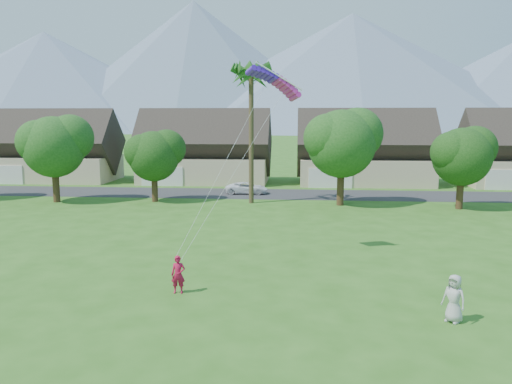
# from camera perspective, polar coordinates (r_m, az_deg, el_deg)

# --- Properties ---
(ground) EXTENTS (500.00, 500.00, 0.00)m
(ground) POSITION_cam_1_polar(r_m,az_deg,el_deg) (18.17, -2.78, -16.74)
(ground) COLOR #2D6019
(ground) RESTS_ON ground
(street) EXTENTS (90.00, 7.00, 0.01)m
(street) POSITION_cam_1_polar(r_m,az_deg,el_deg) (50.92, 2.28, -0.23)
(street) COLOR #2D2D30
(street) RESTS_ON ground
(kite_flyer) EXTENTS (0.65, 0.45, 1.70)m
(kite_flyer) POSITION_cam_1_polar(r_m,az_deg,el_deg) (22.67, -8.88, -9.31)
(kite_flyer) COLOR #AC1338
(kite_flyer) RESTS_ON ground
(watcher) EXTENTS (1.07, 1.06, 1.86)m
(watcher) POSITION_cam_1_polar(r_m,az_deg,el_deg) (20.81, 21.69, -11.24)
(watcher) COLOR #B0AFAC
(watcher) RESTS_ON ground
(parked_car) EXTENTS (4.29, 1.99, 1.19)m
(parked_car) POSITION_cam_1_polar(r_m,az_deg,el_deg) (51.06, -1.05, 0.46)
(parked_car) COLOR white
(parked_car) RESTS_ON ground
(mountain_ridge) EXTENTS (540.00, 240.00, 70.00)m
(mountain_ridge) POSITION_cam_1_polar(r_m,az_deg,el_deg) (277.22, 6.69, 12.88)
(mountain_ridge) COLOR slate
(mountain_ridge) RESTS_ON ground
(houses_row) EXTENTS (72.75, 8.19, 8.86)m
(houses_row) POSITION_cam_1_polar(r_m,az_deg,el_deg) (59.46, 3.17, 4.36)
(houses_row) COLOR beige
(houses_row) RESTS_ON ground
(tree_row) EXTENTS (62.27, 6.67, 8.45)m
(tree_row) POSITION_cam_1_polar(r_m,az_deg,el_deg) (44.42, 0.49, 4.83)
(tree_row) COLOR #47301C
(tree_row) RESTS_ON ground
(fan_palm) EXTENTS (3.00, 3.00, 13.80)m
(fan_palm) POSITION_cam_1_polar(r_m,az_deg,el_deg) (45.16, -0.56, 13.67)
(fan_palm) COLOR #4C3D26
(fan_palm) RESTS_ON ground
(parafoil_kite) EXTENTS (3.29, 1.45, 0.50)m
(parafoil_kite) POSITION_cam_1_polar(r_m,az_deg,el_deg) (27.44, 2.21, 12.71)
(parafoil_kite) COLOR #491AC5
(parafoil_kite) RESTS_ON ground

